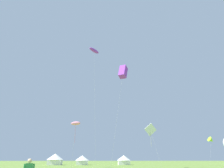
# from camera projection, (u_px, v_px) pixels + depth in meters

# --- Properties ---
(kite_lime_delta) EXTENTS (2.87, 2.08, 7.30)m
(kite_lime_delta) POSITION_uv_depth(u_px,v_px,m) (211.00, 140.00, 59.99)
(kite_lime_delta) COLOR #99DB2D
(kite_lime_delta) RESTS_ON ground
(kite_pink_parafoil) EXTENTS (2.81, 2.61, 9.56)m
(kite_pink_parafoil) POSITION_uv_depth(u_px,v_px,m) (76.00, 123.00, 49.41)
(kite_pink_parafoil) COLOR pink
(kite_pink_parafoil) RESTS_ON ground
(kite_purple_parafoil) EXTENTS (2.80, 3.71, 24.29)m
(kite_purple_parafoil) POSITION_uv_depth(u_px,v_px,m) (94.00, 51.00, 48.62)
(kite_purple_parafoil) COLOR purple
(kite_purple_parafoil) RESTS_ON ground
(kite_white_diamond) EXTENTS (2.52, 2.03, 8.15)m
(kite_white_diamond) POSITION_uv_depth(u_px,v_px,m) (151.00, 130.00, 42.82)
(kite_white_diamond) COLOR white
(kite_white_diamond) RESTS_ON ground
(kite_purple_box) EXTENTS (3.56, 2.41, 19.26)m
(kite_purple_box) POSITION_uv_depth(u_px,v_px,m) (123.00, 72.00, 44.37)
(kite_purple_box) COLOR purple
(kite_purple_box) RESTS_ON ground
(festival_tent_left) EXTENTS (4.81, 4.81, 3.12)m
(festival_tent_left) POSITION_uv_depth(u_px,v_px,m) (55.00, 159.00, 65.52)
(festival_tent_left) COLOR white
(festival_tent_left) RESTS_ON ground
(festival_tent_right) EXTENTS (4.08, 4.08, 2.65)m
(festival_tent_right) POSITION_uv_depth(u_px,v_px,m) (82.00, 160.00, 65.97)
(festival_tent_right) COLOR white
(festival_tent_right) RESTS_ON ground
(festival_tent_center) EXTENTS (4.14, 4.14, 2.69)m
(festival_tent_center) POSITION_uv_depth(u_px,v_px,m) (124.00, 160.00, 66.81)
(festival_tent_center) COLOR white
(festival_tent_center) RESTS_ON ground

